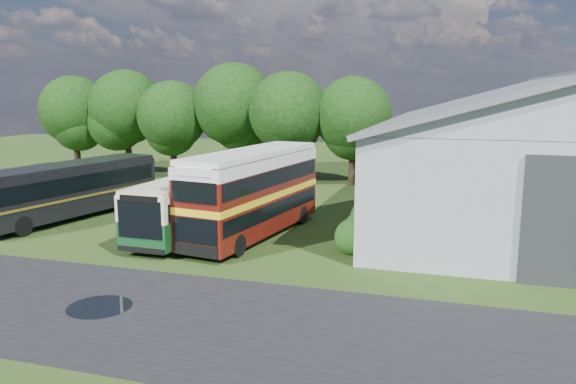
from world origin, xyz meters
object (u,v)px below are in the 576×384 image
(bus_maroon_double, at_px, (253,194))
(bus_dark_single, at_px, (70,189))
(bus_green_single, at_px, (198,202))
(storage_shed, at_px, (552,148))

(bus_maroon_double, distance_m, bus_dark_single, 11.63)
(bus_maroon_double, height_order, bus_dark_single, bus_maroon_double)
(bus_green_single, bearing_deg, bus_dark_single, 177.19)
(bus_green_single, distance_m, bus_dark_single, 8.47)
(storage_shed, distance_m, bus_dark_single, 27.65)
(bus_dark_single, bearing_deg, storage_shed, 27.30)
(storage_shed, bearing_deg, bus_green_single, -155.15)
(storage_shed, relative_size, bus_green_single, 2.28)
(storage_shed, bearing_deg, bus_maroon_double, -150.44)
(bus_green_single, xyz_separation_m, bus_maroon_double, (3.14, -0.09, 0.61))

